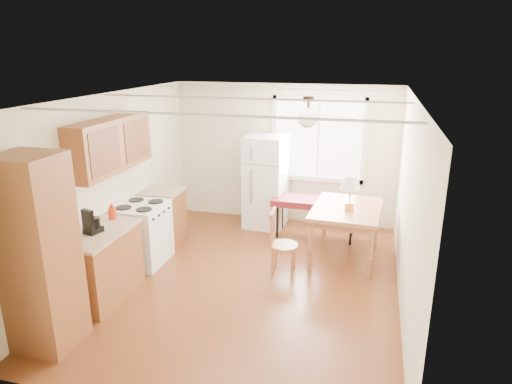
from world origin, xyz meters
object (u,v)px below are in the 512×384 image
(bench, at_px, (316,203))
(chair, at_px, (278,238))
(dining_table, at_px, (346,214))
(refrigerator, at_px, (266,182))

(bench, xyz_separation_m, chair, (-0.34, -1.43, -0.08))
(chair, bearing_deg, dining_table, 36.19)
(dining_table, xyz_separation_m, chair, (-0.89, -0.73, -0.19))
(bench, xyz_separation_m, dining_table, (0.55, -0.71, 0.11))
(dining_table, distance_m, chair, 1.16)
(refrigerator, xyz_separation_m, bench, (0.94, -0.30, -0.22))
(bench, distance_m, dining_table, 0.90)
(bench, distance_m, chair, 1.48)
(refrigerator, relative_size, dining_table, 1.21)
(refrigerator, distance_m, bench, 1.01)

